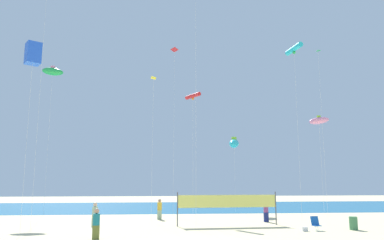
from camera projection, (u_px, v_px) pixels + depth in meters
ocean_band at (177, 207)px, 45.50m from camera, size 120.00×20.00×0.01m
beachgoer_plum_shirt at (266, 211)px, 28.98m from camera, size 0.37×0.37×1.63m
beachgoer_sage_shirt at (95, 214)px, 25.88m from camera, size 0.39×0.39×1.68m
beachgoer_mustard_shirt at (160, 208)px, 30.92m from camera, size 0.38×0.38×1.68m
beachgoer_teal_shirt at (96, 223)px, 20.40m from camera, size 0.38×0.38×1.67m
folding_beach_chair at (316, 223)px, 24.03m from camera, size 0.52×0.65×0.89m
trash_barrel at (353, 223)px, 24.29m from camera, size 0.53×0.53×0.85m
volleyball_net at (227, 203)px, 26.78m from camera, size 7.41×0.43×2.40m
beach_handbag at (305, 229)px, 23.56m from camera, size 0.33×0.17×0.27m
kite_cyan_tube at (294, 49)px, 32.52m from camera, size 0.81×2.41×15.01m
kite_red_diamond at (174, 52)px, 37.19m from camera, size 0.64×0.65×16.59m
kite_yellow_diamond at (154, 83)px, 31.14m from camera, size 0.59×0.60×12.02m
kite_blue_box at (33, 54)px, 23.23m from camera, size 1.19×1.19×11.86m
kite_pink_inflatable at (319, 121)px, 36.39m from camera, size 2.09×1.12×9.63m
kite_red_tube at (193, 96)px, 35.28m from camera, size 1.40×2.02×11.47m
kite_green_inflatable at (53, 72)px, 37.86m from camera, size 2.44×1.14×14.97m
kite_green_diamond at (318, 57)px, 33.90m from camera, size 0.64×0.63×15.27m
kite_cyan_inflatable at (234, 144)px, 38.93m from camera, size 1.87×2.91×7.83m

